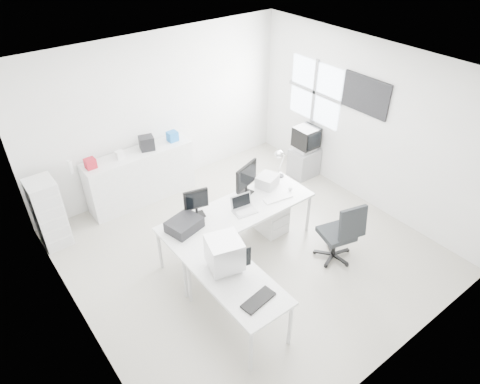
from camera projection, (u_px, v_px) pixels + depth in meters
floor at (248, 250)px, 6.65m from camera, size 5.00×5.00×0.01m
ceiling at (250, 75)px, 5.04m from camera, size 5.00×5.00×0.01m
back_wall at (160, 113)px, 7.47m from camera, size 5.00×0.02×2.80m
left_wall at (67, 251)px, 4.60m from camera, size 0.02×5.00×2.80m
right_wall at (367, 125)px, 7.09m from camera, size 0.02×5.00×2.80m
window at (315, 92)px, 7.75m from camera, size 0.02×1.20×1.10m
wall_picture at (366, 95)px, 6.86m from camera, size 0.04×0.90×0.60m
main_desk at (238, 229)px, 6.49m from camera, size 2.40×0.80×0.75m
side_desk at (237, 301)px, 5.35m from camera, size 0.70×1.40×0.75m
drawer_pedestal at (270, 214)px, 6.91m from camera, size 0.40×0.50×0.60m
inkjet_printer at (184, 225)px, 5.87m from camera, size 0.52×0.45×0.16m
lcd_monitor_small at (196, 203)px, 6.03m from camera, size 0.39×0.28×0.45m
lcd_monitor_large at (246, 180)px, 6.46m from camera, size 0.54×0.34×0.52m
laptop at (245, 206)px, 6.16m from camera, size 0.39×0.40×0.23m
white_keyboard at (278, 198)px, 6.49m from camera, size 0.47×0.22×0.02m
white_mouse at (290, 189)px, 6.66m from camera, size 0.06×0.06×0.06m
laser_printer at (267, 181)px, 6.73m from camera, size 0.40×0.37×0.18m
desk_lamp at (281, 165)px, 6.89m from camera, size 0.18×0.18×0.44m
crt_monitor at (224, 254)px, 5.15m from camera, size 0.53×0.53×0.50m
black_keyboard at (258, 300)px, 4.87m from camera, size 0.45×0.23×0.03m
office_chair at (337, 231)px, 6.25m from camera, size 0.72×0.72×1.02m
tv_cabinet at (304, 162)px, 8.29m from camera, size 0.51×0.42×0.56m
crt_tv at (306, 139)px, 8.00m from camera, size 0.50×0.48×0.45m
sideboard at (141, 176)px, 7.52m from camera, size 1.90×0.48×0.95m
clutter_box_a at (90, 163)px, 6.80m from camera, size 0.17×0.15×0.16m
clutter_box_b at (120, 155)px, 7.05m from camera, size 0.14×0.12×0.13m
clutter_box_c at (147, 143)px, 7.27m from camera, size 0.29×0.27×0.24m
clutter_box_d at (172, 136)px, 7.54m from camera, size 0.18×0.16×0.17m
clutter_bottle at (70, 167)px, 6.66m from camera, size 0.07×0.07×0.22m
filing_cabinet at (49, 213)px, 6.50m from camera, size 0.40×0.48×1.14m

